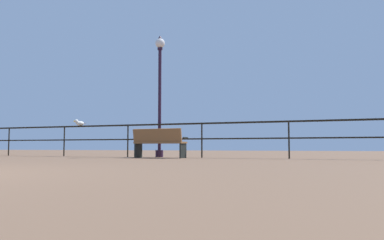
% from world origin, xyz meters
% --- Properties ---
extents(pier_railing, '(22.68, 0.05, 1.04)m').
position_xyz_m(pier_railing, '(-0.00, 8.13, 0.78)').
color(pier_railing, black).
rests_on(pier_railing, ground_plane).
extents(bench_near_left, '(1.56, 0.64, 0.84)m').
position_xyz_m(bench_near_left, '(0.17, 7.47, 0.48)').
color(bench_near_left, brown).
rests_on(bench_near_left, ground_plane).
extents(lamppost_center, '(0.31, 0.31, 3.89)m').
position_xyz_m(lamppost_center, '(-0.22, 8.30, 2.29)').
color(lamppost_center, black).
rests_on(lamppost_center, ground_plane).
extents(seagull_on_rail, '(0.29, 0.40, 0.21)m').
position_xyz_m(seagull_on_rail, '(-3.14, 8.11, 1.13)').
color(seagull_on_rail, silver).
rests_on(seagull_on_rail, pier_railing).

